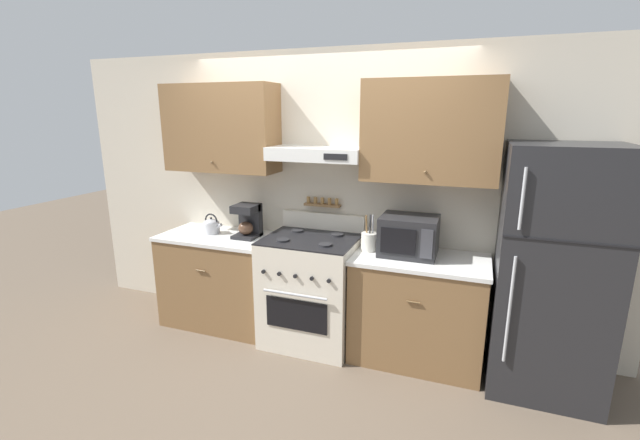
{
  "coord_description": "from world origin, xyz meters",
  "views": [
    {
      "loc": [
        1.29,
        -2.99,
        2.02
      ],
      "look_at": [
        0.1,
        0.26,
        1.14
      ],
      "focal_mm": 24.0,
      "sensor_mm": 36.0,
      "label": 1
    }
  ],
  "objects_px": {
    "tea_kettle": "(212,226)",
    "microwave": "(409,236)",
    "refrigerator": "(553,272)",
    "coffee_maker": "(248,220)",
    "utensil_crock": "(369,241)",
    "stove_range": "(311,290)"
  },
  "relations": [
    {
      "from": "tea_kettle",
      "to": "utensil_crock",
      "type": "xyz_separation_m",
      "value": [
        1.54,
        0.0,
        0.01
      ]
    },
    {
      "from": "stove_range",
      "to": "coffee_maker",
      "type": "height_order",
      "value": "coffee_maker"
    },
    {
      "from": "refrigerator",
      "to": "coffee_maker",
      "type": "height_order",
      "value": "refrigerator"
    },
    {
      "from": "refrigerator",
      "to": "utensil_crock",
      "type": "bearing_deg",
      "value": 177.08
    },
    {
      "from": "tea_kettle",
      "to": "microwave",
      "type": "height_order",
      "value": "microwave"
    },
    {
      "from": "coffee_maker",
      "to": "refrigerator",
      "type": "bearing_deg",
      "value": -2.22
    },
    {
      "from": "refrigerator",
      "to": "coffee_maker",
      "type": "distance_m",
      "value": 2.53
    },
    {
      "from": "refrigerator",
      "to": "utensil_crock",
      "type": "relative_size",
      "value": 5.87
    },
    {
      "from": "stove_range",
      "to": "utensil_crock",
      "type": "bearing_deg",
      "value": 6.45
    },
    {
      "from": "tea_kettle",
      "to": "microwave",
      "type": "xyz_separation_m",
      "value": [
        1.86,
        0.02,
        0.08
      ]
    },
    {
      "from": "refrigerator",
      "to": "utensil_crock",
      "type": "xyz_separation_m",
      "value": [
        -1.37,
        0.07,
        0.07
      ]
    },
    {
      "from": "tea_kettle",
      "to": "utensil_crock",
      "type": "bearing_deg",
      "value": 0.0
    },
    {
      "from": "refrigerator",
      "to": "tea_kettle",
      "type": "xyz_separation_m",
      "value": [
        -2.9,
        0.07,
        0.06
      ]
    },
    {
      "from": "coffee_maker",
      "to": "utensil_crock",
      "type": "distance_m",
      "value": 1.16
    },
    {
      "from": "stove_range",
      "to": "microwave",
      "type": "bearing_deg",
      "value": 5.16
    },
    {
      "from": "stove_range",
      "to": "utensil_crock",
      "type": "height_order",
      "value": "utensil_crock"
    },
    {
      "from": "refrigerator",
      "to": "stove_range",
      "type": "bearing_deg",
      "value": 179.59
    },
    {
      "from": "coffee_maker",
      "to": "utensil_crock",
      "type": "bearing_deg",
      "value": -1.4
    },
    {
      "from": "stove_range",
      "to": "refrigerator",
      "type": "distance_m",
      "value": 1.91
    },
    {
      "from": "stove_range",
      "to": "tea_kettle",
      "type": "height_order",
      "value": "stove_range"
    },
    {
      "from": "tea_kettle",
      "to": "coffee_maker",
      "type": "height_order",
      "value": "coffee_maker"
    },
    {
      "from": "stove_range",
      "to": "coffee_maker",
      "type": "distance_m",
      "value": 0.86
    }
  ]
}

